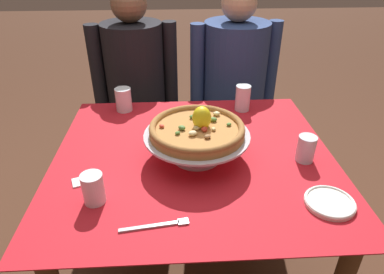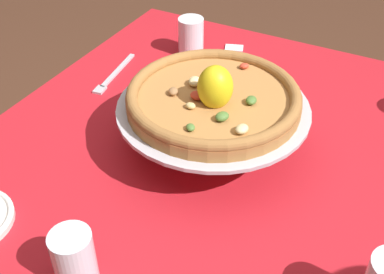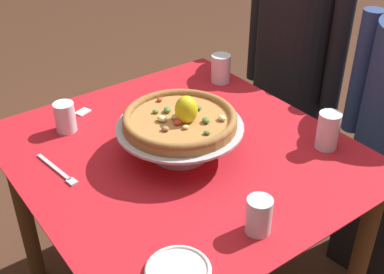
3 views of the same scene
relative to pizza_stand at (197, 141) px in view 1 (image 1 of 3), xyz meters
The scene contains 12 objects.
dining_table 0.18m from the pizza_stand, 132.59° to the left, with size 1.06×0.98×0.73m.
pizza_stand is the anchor object (origin of this frame).
pizza 0.05m from the pizza_stand, 31.66° to the left, with size 0.35×0.35×0.10m.
water_glass_side_right 0.40m from the pizza_stand, ahead, with size 0.07×0.07×0.10m.
water_glass_back_left 0.53m from the pizza_stand, 127.19° to the left, with size 0.08×0.08×0.11m.
water_glass_front_left 0.41m from the pizza_stand, 145.80° to the right, with size 0.07×0.07×0.10m.
water_glass_back_right 0.46m from the pizza_stand, 58.05° to the left, with size 0.07×0.07×0.12m.
side_plate 0.49m from the pizza_stand, 35.78° to the right, with size 0.16×0.16×0.02m.
dinner_fork 0.38m from the pizza_stand, 111.19° to the right, with size 0.20×0.05×0.01m.
sugar_packet 0.44m from the pizza_stand, 162.19° to the right, with size 0.05×0.04×0.01m, color white.
diner_left 0.89m from the pizza_stand, 110.24° to the left, with size 0.49×0.37×1.24m.
diner_right 0.89m from the pizza_stand, 71.34° to the left, with size 0.53×0.41×1.24m.
Camera 1 is at (-0.07, -1.07, 1.45)m, focal length 31.72 mm.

